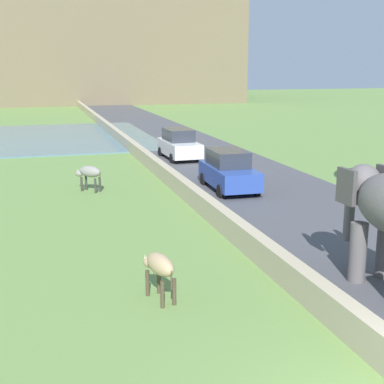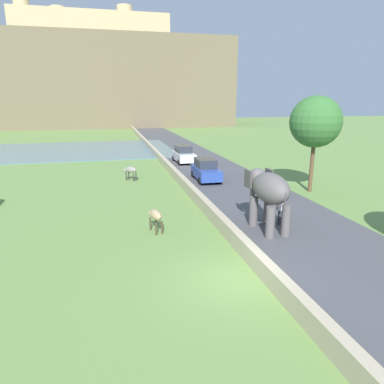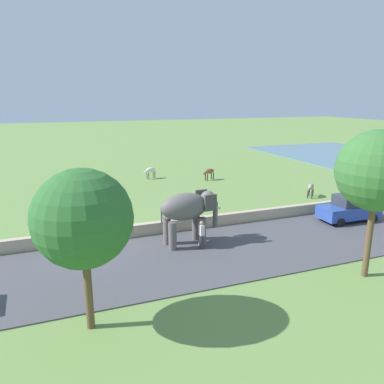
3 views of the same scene
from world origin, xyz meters
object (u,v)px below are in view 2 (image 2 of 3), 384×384
(person_beside_elephant, at_px, (280,210))
(cow_tan, at_px, (155,216))
(elephant, at_px, (268,191))
(cow_grey, at_px, (130,170))
(car_white, at_px, (184,154))
(car_blue, at_px, (206,170))

(person_beside_elephant, height_order, cow_tan, person_beside_elephant)
(elephant, bearing_deg, person_beside_elephant, 22.92)
(cow_tan, bearing_deg, cow_grey, 92.10)
(person_beside_elephant, height_order, cow_grey, person_beside_elephant)
(person_beside_elephant, bearing_deg, car_white, 92.77)
(person_beside_elephant, xyz_separation_m, car_white, (-0.94, 19.40, 0.03))
(elephant, bearing_deg, car_blue, 89.93)
(elephant, xyz_separation_m, cow_grey, (-5.93, 12.90, -1.20))
(elephant, height_order, car_blue, elephant)
(person_beside_elephant, relative_size, car_blue, 0.40)
(cow_grey, bearing_deg, car_blue, -14.77)
(car_white, relative_size, cow_grey, 3.32)
(elephant, bearing_deg, cow_grey, 114.69)
(cow_tan, bearing_deg, car_white, 73.60)
(car_blue, bearing_deg, person_beside_elephant, -85.11)
(elephant, xyz_separation_m, person_beside_elephant, (0.95, 0.40, -1.16))
(cow_tan, bearing_deg, person_beside_elephant, -5.99)
(car_blue, bearing_deg, cow_grey, 165.23)
(cow_tan, bearing_deg, elephant, -11.09)
(car_white, bearing_deg, cow_tan, -106.40)
(car_white, distance_m, cow_grey, 9.10)
(car_white, height_order, cow_grey, car_white)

